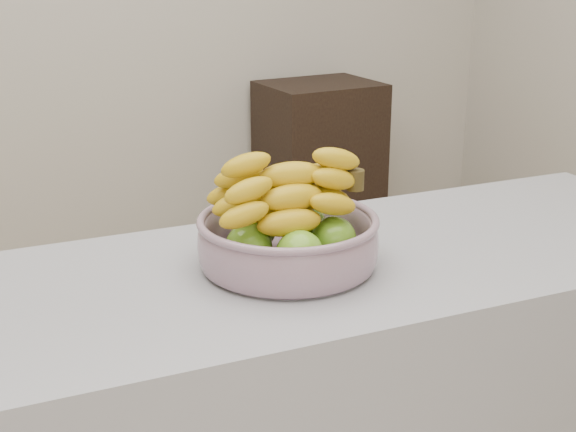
# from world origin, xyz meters

# --- Properties ---
(cabinet) EXTENTS (0.52, 0.43, 0.89)m
(cabinet) POSITION_xyz_m (1.05, 1.78, 0.45)
(cabinet) COLOR black
(cabinet) RESTS_ON ground
(fruit_bowl) EXTENTS (0.34, 0.34, 0.20)m
(fruit_bowl) POSITION_xyz_m (0.06, -0.11, 0.96)
(fruit_bowl) COLOR #A2AEC2
(fruit_bowl) RESTS_ON counter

